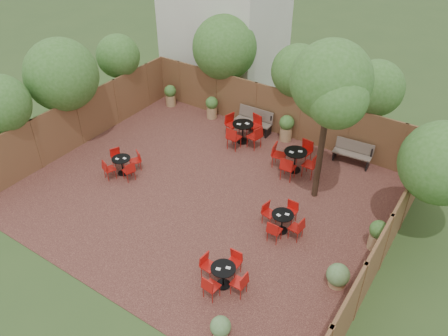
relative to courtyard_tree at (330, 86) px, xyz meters
The scene contains 13 objects.
ground 5.51m from the courtyard_tree, 146.92° to the right, with size 80.00×80.00×0.00m, color #354F23.
courtyard_paving 5.50m from the courtyard_tree, 146.92° to the right, with size 12.00×10.00×0.02m, color #351915.
fence_back 5.28m from the courtyard_tree, 136.34° to the left, with size 12.00×0.08×2.00m, color brown.
fence_left 9.83m from the courtyard_tree, 167.45° to the right, with size 0.08×10.00×2.00m, color brown.
fence_right 4.67m from the courtyard_tree, 35.10° to the right, with size 0.08×10.00×2.00m, color brown.
neighbour_building 9.68m from the courtyard_tree, 141.89° to the left, with size 5.00×4.00×8.00m, color beige.
overhang_foliage 5.32m from the courtyard_tree, behind, with size 15.64×10.60×2.74m.
courtyard_tree is the anchor object (origin of this frame).
park_bench_left 5.89m from the courtyard_tree, 146.42° to the left, with size 1.57×0.53×0.97m.
park_bench_right 4.45m from the courtyard_tree, 82.48° to the left, with size 1.45×0.57×0.88m.
bistro_tables 4.40m from the courtyard_tree, 162.81° to the right, with size 7.60×8.11×0.96m.
planters 5.18m from the courtyard_tree, 154.20° to the left, with size 11.33×4.53×1.09m.
low_shrubs 6.46m from the courtyard_tree, 72.04° to the right, with size 2.33×3.92×0.69m.
Camera 1 is at (7.25, -9.74, 9.74)m, focal length 36.30 mm.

